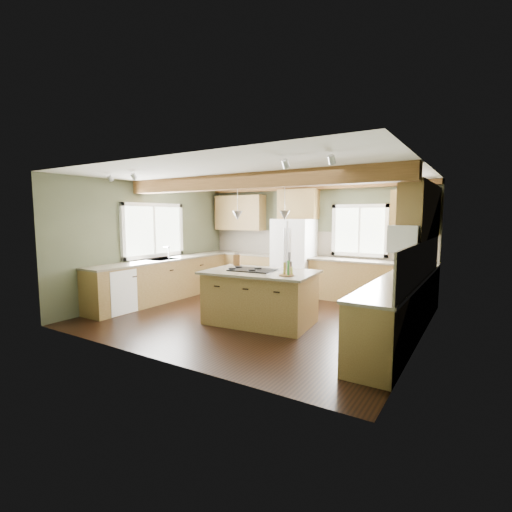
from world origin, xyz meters
The scene contains 37 objects.
floor centered at (0.00, 0.00, 0.00)m, with size 5.60×5.60×0.00m, color black.
ceiling centered at (0.00, 0.00, 2.60)m, with size 5.60×5.60×0.00m, color silver.
wall_back centered at (0.00, 2.50, 1.30)m, with size 5.60×5.60×0.00m, color #444A34.
wall_left centered at (-2.80, 0.00, 1.30)m, with size 5.00×5.00×0.00m, color #444A34.
wall_right centered at (2.80, 0.00, 1.30)m, with size 5.00×5.00×0.00m, color #444A34.
ceiling_beam centered at (0.00, -0.34, 2.47)m, with size 5.55×0.26×0.26m, color #553718.
soffit_trim centered at (0.00, 2.40, 2.54)m, with size 5.55×0.20×0.10m, color #553718.
backsplash_back centered at (0.00, 2.48, 1.21)m, with size 5.58×0.03×0.58m, color brown.
backsplash_right centered at (2.78, 0.05, 1.21)m, with size 0.03×3.70×0.58m, color brown.
base_cab_back_left centered at (-1.79, 2.20, 0.44)m, with size 2.02×0.60×0.88m, color brown.
counter_back_left centered at (-1.79, 2.20, 0.90)m, with size 2.06×0.64×0.04m, color #4E4739.
base_cab_back_right centered at (1.49, 2.20, 0.44)m, with size 2.62×0.60×0.88m, color brown.
counter_back_right centered at (1.49, 2.20, 0.90)m, with size 2.66×0.64×0.04m, color #4E4739.
base_cab_left centered at (-2.50, 0.05, 0.44)m, with size 0.60×3.70×0.88m, color brown.
counter_left centered at (-2.50, 0.05, 0.90)m, with size 0.64×3.74×0.04m, color #4E4739.
base_cab_right centered at (2.50, 0.05, 0.44)m, with size 0.60×3.70×0.88m, color brown.
counter_right centered at (2.50, 0.05, 0.90)m, with size 0.64×3.74×0.04m, color #4E4739.
upper_cab_back_left centered at (-1.99, 2.33, 1.95)m, with size 1.40×0.35×0.90m, color brown.
upper_cab_over_fridge centered at (-0.30, 2.33, 2.15)m, with size 0.96×0.35×0.70m, color brown.
upper_cab_right centered at (2.62, 0.90, 1.95)m, with size 0.35×2.20×0.90m, color brown.
upper_cab_back_corner centered at (2.30, 2.33, 1.95)m, with size 0.90×0.35×0.90m, color brown.
window_left centered at (-2.78, 0.05, 1.55)m, with size 0.04×1.60×1.05m, color white.
window_back centered at (1.15, 2.48, 1.55)m, with size 1.10×0.04×1.00m, color white.
sink centered at (-2.50, 0.05, 0.91)m, with size 0.50×0.65×0.03m, color #262628.
faucet centered at (-2.32, 0.05, 1.05)m, with size 0.02×0.02×0.28m, color #B2B2B7.
dishwasher centered at (-2.49, -1.25, 0.43)m, with size 0.60×0.60×0.84m, color white.
oven centered at (2.49, -1.25, 0.43)m, with size 0.60×0.72×0.84m, color white.
microwave centered at (2.58, -0.05, 1.55)m, with size 0.40×0.70×0.38m, color white.
pendant_left centered at (-0.18, -0.39, 1.88)m, with size 0.18×0.18×0.16m, color #B2B2B7.
pendant_right centered at (0.71, -0.30, 1.88)m, with size 0.18×0.18×0.16m, color #B2B2B7.
refrigerator centered at (-0.30, 2.12, 0.90)m, with size 0.90×0.74×1.80m, color white.
island centered at (0.27, -0.34, 0.44)m, with size 1.78×1.09×0.88m, color brown.
island_top centered at (0.27, -0.34, 0.90)m, with size 1.90×1.21×0.04m, color #4E4739.
cooktop centered at (0.12, -0.36, 0.93)m, with size 0.77×0.51×0.02m, color black.
knife_block centered at (-0.50, 0.04, 1.03)m, with size 0.13×0.10×0.21m, color brown.
utensil_crock centered at (0.60, 0.10, 0.99)m, with size 0.11×0.11×0.14m, color #473F38.
bottle_tray centered at (0.88, -0.54, 1.04)m, with size 0.25×0.25×0.23m, color brown, non-canonical shape.
Camera 1 is at (3.58, -5.77, 1.87)m, focal length 26.00 mm.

